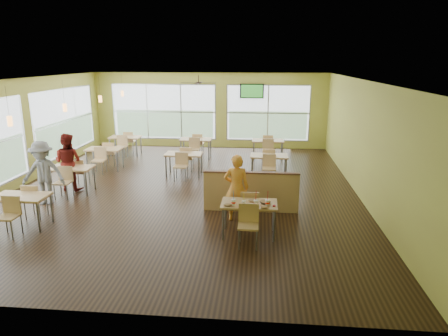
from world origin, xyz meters
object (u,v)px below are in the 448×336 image
at_px(food_basket, 265,202).
at_px(half_wall_divider, 251,191).
at_px(main_table, 249,208).
at_px(man_plaid, 236,188).

bearing_deg(food_basket, half_wall_divider, 103.32).
bearing_deg(food_basket, main_table, -179.48).
distance_m(man_plaid, food_basket, 1.08).
height_order(main_table, man_plaid, man_plaid).
relative_size(half_wall_divider, food_basket, 10.23).
height_order(half_wall_divider, man_plaid, man_plaid).
bearing_deg(half_wall_divider, main_table, -90.00).
bearing_deg(half_wall_divider, food_basket, -76.68).
distance_m(half_wall_divider, man_plaid, 0.75).
relative_size(main_table, food_basket, 6.48).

